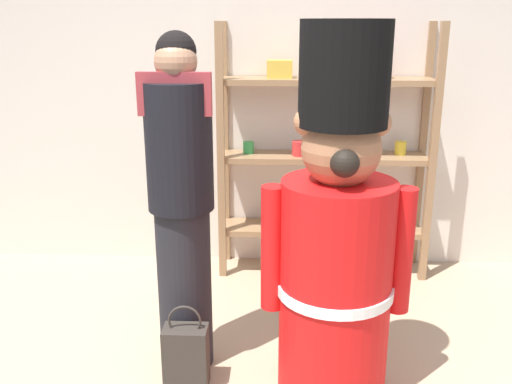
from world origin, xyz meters
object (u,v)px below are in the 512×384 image
(merchandise_shelf, at_px, (325,150))
(teddy_bear_guard, at_px, (337,246))
(person_shopper, at_px, (181,203))
(shopping_bag, at_px, (186,356))

(merchandise_shelf, distance_m, teddy_bear_guard, 1.46)
(person_shopper, bearing_deg, shopping_bag, -81.53)
(merchandise_shelf, bearing_deg, shopping_bag, -118.03)
(teddy_bear_guard, bearing_deg, person_shopper, 163.21)
(merchandise_shelf, distance_m, shopping_bag, 1.79)
(merchandise_shelf, relative_size, person_shopper, 1.02)
(teddy_bear_guard, bearing_deg, shopping_bag, 179.05)
(person_shopper, bearing_deg, teddy_bear_guard, -16.79)
(teddy_bear_guard, relative_size, shopping_bag, 3.95)
(teddy_bear_guard, relative_size, person_shopper, 1.03)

